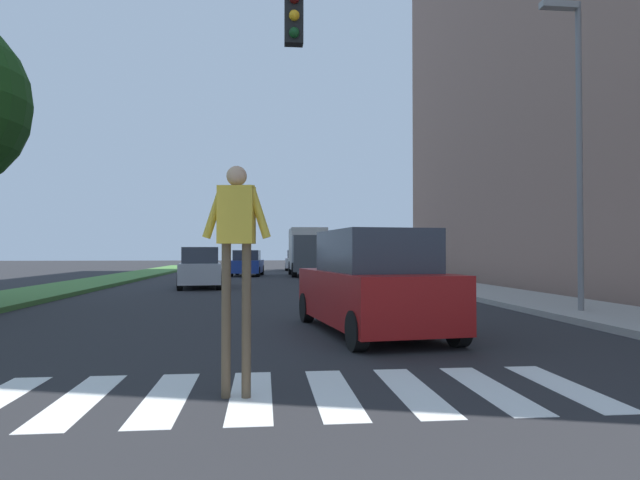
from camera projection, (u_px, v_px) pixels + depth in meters
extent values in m
plane|color=#262628|center=(261.00, 282.00, 28.11)|extent=(140.00, 140.00, 0.00)
cube|color=silver|center=(80.00, 399.00, 5.77)|extent=(0.45, 2.20, 0.01)
cube|color=silver|center=(167.00, 397.00, 5.86)|extent=(0.45, 2.20, 0.01)
cube|color=silver|center=(251.00, 395.00, 5.96)|extent=(0.45, 2.20, 0.01)
cube|color=silver|center=(333.00, 392.00, 6.05)|extent=(0.45, 2.20, 0.01)
cube|color=silver|center=(412.00, 390.00, 6.14)|extent=(0.45, 2.20, 0.01)
cube|color=silver|center=(489.00, 388.00, 6.23)|extent=(0.45, 2.20, 0.01)
cube|color=silver|center=(564.00, 386.00, 6.33)|extent=(0.45, 2.20, 0.01)
cube|color=#477A38|center=(89.00, 284.00, 25.31)|extent=(2.93, 64.00, 0.15)
cube|color=#9E9991|center=(429.00, 282.00, 26.97)|extent=(3.00, 64.00, 0.15)
cube|color=black|center=(294.00, 19.00, 8.29)|extent=(0.28, 0.20, 0.80)
sphere|color=#F2A519|center=(294.00, 15.00, 8.17)|extent=(0.16, 0.16, 0.16)
sphere|color=#0F3F19|center=(294.00, 33.00, 8.16)|extent=(0.16, 0.16, 0.16)
cylinder|color=slate|center=(580.00, 155.00, 13.24)|extent=(0.14, 0.14, 7.50)
cube|color=gray|center=(559.00, 5.00, 13.27)|extent=(0.90, 0.24, 0.16)
cylinder|color=brown|center=(246.00, 321.00, 5.86)|extent=(0.11, 0.11, 1.65)
cylinder|color=brown|center=(226.00, 320.00, 5.87)|extent=(0.11, 0.11, 1.65)
cube|color=gold|center=(237.00, 215.00, 5.89)|extent=(0.41, 0.30, 0.62)
cylinder|color=gold|center=(259.00, 212.00, 5.87)|extent=(0.28, 0.13, 0.58)
cylinder|color=gold|center=(215.00, 212.00, 5.90)|extent=(0.28, 0.13, 0.58)
sphere|color=tan|center=(237.00, 176.00, 5.89)|extent=(0.25, 0.25, 0.22)
cube|color=maroon|center=(371.00, 296.00, 10.58)|extent=(2.50, 4.81, 0.96)
cube|color=#2D333D|center=(375.00, 251.00, 10.37)|extent=(2.00, 2.73, 0.79)
cylinder|color=black|center=(307.00, 307.00, 12.16)|extent=(0.30, 0.66, 0.64)
cylinder|color=black|center=(381.00, 306.00, 12.57)|extent=(0.30, 0.66, 0.64)
cylinder|color=black|center=(357.00, 331.00, 8.57)|extent=(0.30, 0.66, 0.64)
cylinder|color=black|center=(458.00, 327.00, 8.98)|extent=(0.30, 0.66, 0.64)
cube|color=#B7B7BC|center=(200.00, 273.00, 23.87)|extent=(2.13, 4.58, 0.84)
cube|color=#2D333D|center=(200.00, 255.00, 23.67)|extent=(1.69, 2.13, 0.69)
cylinder|color=black|center=(184.00, 278.00, 25.45)|extent=(0.28, 0.66, 0.64)
cylinder|color=black|center=(218.00, 278.00, 25.75)|extent=(0.28, 0.66, 0.64)
cylinder|color=black|center=(180.00, 283.00, 21.98)|extent=(0.28, 0.66, 0.64)
cylinder|color=black|center=(219.00, 282.00, 22.29)|extent=(0.28, 0.66, 0.64)
cube|color=navy|center=(247.00, 266.00, 35.32)|extent=(2.13, 4.15, 0.79)
cube|color=#2D333D|center=(247.00, 255.00, 35.14)|extent=(1.75, 1.93, 0.65)
cylinder|color=black|center=(237.00, 270.00, 36.85)|extent=(0.27, 0.65, 0.64)
cylinder|color=black|center=(262.00, 270.00, 36.90)|extent=(0.27, 0.65, 0.64)
cylinder|color=black|center=(231.00, 272.00, 33.73)|extent=(0.27, 0.65, 0.64)
cylinder|color=black|center=(258.00, 272.00, 33.78)|extent=(0.27, 0.65, 0.64)
cube|color=silver|center=(297.00, 263.00, 45.93)|extent=(2.12, 4.28, 0.81)
cube|color=#2D333D|center=(297.00, 254.00, 46.16)|extent=(1.70, 1.99, 0.66)
cylinder|color=black|center=(306.00, 267.00, 44.32)|extent=(0.28, 0.66, 0.64)
cylinder|color=black|center=(287.00, 267.00, 44.30)|extent=(0.28, 0.66, 0.64)
cylinder|color=black|center=(307.00, 266.00, 47.56)|extent=(0.28, 0.66, 0.64)
cylinder|color=black|center=(288.00, 266.00, 47.54)|extent=(0.28, 0.66, 0.64)
cube|color=#474C51|center=(311.00, 253.00, 33.27)|extent=(2.30, 2.00, 2.20)
cube|color=beige|center=(307.00, 249.00, 36.36)|extent=(2.30, 4.20, 2.70)
cylinder|color=black|center=(329.00, 270.00, 33.36)|extent=(0.30, 0.90, 0.90)
cylinder|color=black|center=(294.00, 270.00, 33.15)|extent=(0.30, 0.90, 0.90)
cylinder|color=black|center=(321.00, 268.00, 37.49)|extent=(0.30, 0.90, 0.90)
cylinder|color=black|center=(291.00, 268.00, 37.27)|extent=(0.30, 0.90, 0.90)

